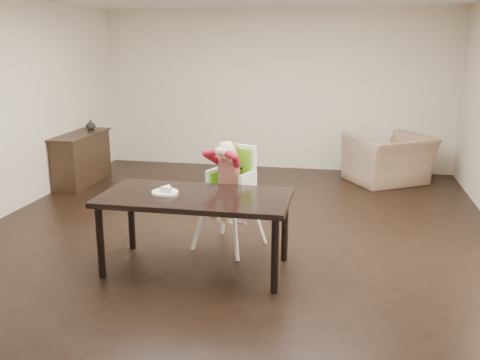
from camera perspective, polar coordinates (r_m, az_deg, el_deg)
The scene contains 8 objects.
ground at distance 6.16m, azimuth -0.77°, elevation -5.98°, with size 7.00×7.00×0.00m, color black.
room_walls at distance 5.77m, azimuth -0.84°, elevation 11.53°, with size 6.02×7.02×2.71m.
dining_table at distance 5.11m, azimuth -4.78°, elevation -2.46°, with size 1.80×0.90×0.75m.
high_chair at distance 5.63m, azimuth -1.05°, elevation 0.79°, with size 0.63×0.63×1.16m.
plate at distance 5.16m, azimuth -7.93°, elevation -1.18°, with size 0.34×0.34×0.07m.
armchair at distance 8.63m, azimuth 15.64°, elevation 2.96°, with size 1.15×0.74×1.00m, color #967A60.
sideboard at distance 8.63m, azimuth -16.54°, elevation 2.20°, with size 0.44×1.26×0.79m.
vase at distance 8.88m, azimuth -15.64°, elevation 5.69°, with size 0.16×0.16×0.16m, color #99999E.
Camera 1 is at (1.21, -5.63, 2.17)m, focal length 40.00 mm.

